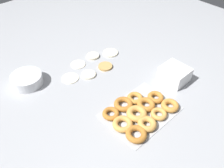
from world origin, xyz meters
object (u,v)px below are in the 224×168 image
donut_tray (140,112)px  batter_bowl (27,80)px  pancake_1 (105,66)px  container_stack (175,74)px  pancake_3 (78,64)px  pancake_4 (93,56)px  pancake_0 (70,78)px  pancake_5 (111,53)px  pancake_2 (89,74)px

donut_tray → batter_bowl: bearing=116.7°
pancake_1 → container_stack: (0.23, -0.38, 0.04)m
pancake_1 → pancake_3: (-0.12, 0.14, -0.00)m
pancake_3 → container_stack: 0.63m
pancake_4 → donut_tray: donut_tray is taller
donut_tray → pancake_0: bearing=101.6°
pancake_5 → donut_tray: donut_tray is taller
pancake_2 → pancake_3: pancake_2 is taller
pancake_1 → donut_tray: (-0.14, -0.43, 0.01)m
pancake_0 → pancake_5: same height
pancake_2 → pancake_4: (0.15, 0.13, 0.00)m
pancake_1 → batter_bowl: size_ratio=0.49×
pancake_2 → container_stack: container_stack is taller
pancake_0 → donut_tray: donut_tray is taller
pancake_0 → pancake_3: size_ratio=1.10×
pancake_3 → donut_tray: donut_tray is taller
pancake_2 → donut_tray: bearing=-90.5°
pancake_1 → pancake_3: bearing=128.6°
pancake_0 → batter_bowl: batter_bowl is taller
pancake_3 → batter_bowl: bearing=170.3°
container_stack → donut_tray: bearing=-172.8°
pancake_0 → container_stack: container_stack is taller
pancake_4 → batter_bowl: batter_bowl is taller
pancake_3 → container_stack: bearing=-57.1°
pancake_0 → pancake_1: (0.24, -0.06, 0.00)m
pancake_2 → pancake_5: bearing=17.0°
pancake_2 → container_stack: 0.54m
pancake_1 → donut_tray: bearing=-107.6°
pancake_3 → pancake_4: size_ratio=1.15×
pancake_5 → container_stack: bearing=-79.0°
pancake_5 → batter_bowl: 0.60m
pancake_2 → pancake_5: 0.28m
container_stack → pancake_4: bearing=111.9°
batter_bowl → container_stack: size_ratio=1.18×
pancake_0 → batter_bowl: (-0.22, 0.14, 0.03)m
donut_tray → container_stack: container_stack is taller
pancake_5 → container_stack: 0.49m
donut_tray → pancake_5: bearing=62.7°
pancake_0 → pancake_4: bearing=17.6°
pancake_1 → pancake_3: pancake_1 is taller
pancake_1 → donut_tray: size_ratio=0.24×
pancake_0 → container_stack: size_ratio=0.67×
pancake_0 → container_stack: bearing=-44.1°
donut_tray → batter_bowl: 0.71m
pancake_3 → donut_tray: bearing=-92.0°
pancake_3 → pancake_5: bearing=-11.9°
pancake_1 → pancake_0: bearing=164.7°
pancake_1 → donut_tray: 0.45m
pancake_5 → donut_tray: size_ratio=0.26×
pancake_3 → pancake_0: bearing=-146.7°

